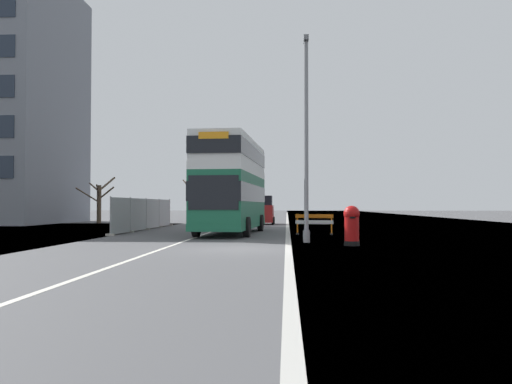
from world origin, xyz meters
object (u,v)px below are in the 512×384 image
(double_decker_bus, at_px, (232,185))
(car_receding_mid, at_px, (219,210))
(red_pillar_postbox, at_px, (352,224))
(car_oncoming_near, at_px, (262,211))
(lamppost_foreground, at_px, (306,145))
(roadworks_barrier, at_px, (314,222))

(double_decker_bus, relative_size, car_receding_mid, 2.66)
(red_pillar_postbox, xyz_separation_m, car_oncoming_near, (-4.57, 22.91, 0.25))
(double_decker_bus, relative_size, red_pillar_postbox, 6.85)
(lamppost_foreground, bearing_deg, car_receding_mid, 104.31)
(car_oncoming_near, xyz_separation_m, car_receding_mid, (-4.48, 7.60, -0.00))
(roadworks_barrier, height_order, car_oncoming_near, car_oncoming_near)
(car_oncoming_near, bearing_deg, double_decker_bus, -93.79)
(roadworks_barrier, bearing_deg, car_receding_mid, 109.19)
(lamppost_foreground, height_order, car_oncoming_near, lamppost_foreground)
(car_receding_mid, bearing_deg, lamppost_foreground, -75.69)
(double_decker_bus, distance_m, lamppost_foreground, 7.93)
(car_oncoming_near, bearing_deg, car_receding_mid, 120.53)
(lamppost_foreground, xyz_separation_m, red_pillar_postbox, (1.68, -1.64, -3.26))
(double_decker_bus, xyz_separation_m, car_receding_mid, (-3.53, 22.08, -1.61))
(roadworks_barrier, bearing_deg, lamppost_foreground, -96.19)
(car_receding_mid, bearing_deg, car_oncoming_near, -59.47)
(lamppost_foreground, bearing_deg, roadworks_barrier, 83.81)
(car_oncoming_near, bearing_deg, red_pillar_postbox, -78.73)
(lamppost_foreground, height_order, red_pillar_postbox, lamppost_foreground)
(car_oncoming_near, distance_m, car_receding_mid, 8.83)
(car_oncoming_near, bearing_deg, roadworks_barrier, -77.12)
(double_decker_bus, relative_size, car_oncoming_near, 2.72)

